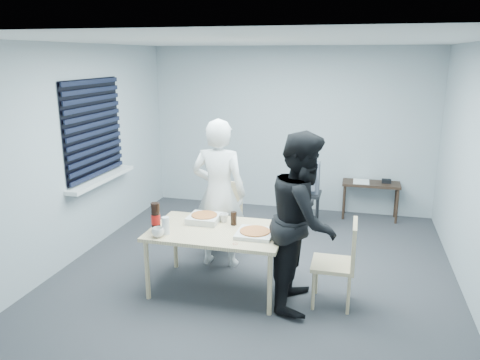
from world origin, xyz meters
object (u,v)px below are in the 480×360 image
(dining_table, at_px, (217,235))
(backpack, at_px, (308,178))
(person_white, at_px, (219,194))
(side_table, at_px, (371,188))
(soda_bottle, at_px, (156,218))
(person_black, at_px, (303,220))
(mug_b, at_px, (224,218))
(stool, at_px, (307,200))
(chair_right, at_px, (342,258))
(mug_a, at_px, (158,232))
(chair_far, at_px, (225,212))

(dining_table, xyz_separation_m, backpack, (0.71, 2.11, 0.13))
(person_white, height_order, side_table, person_white)
(dining_table, xyz_separation_m, soda_bottle, (-0.60, -0.21, 0.21))
(side_table, relative_size, backpack, 1.88)
(person_black, bearing_deg, side_table, -14.21)
(mug_b, bearing_deg, soda_bottle, -143.35)
(person_black, relative_size, backpack, 3.87)
(stool, relative_size, backpack, 1.16)
(chair_right, height_order, backpack, backpack)
(dining_table, distance_m, backpack, 2.23)
(chair_right, bearing_deg, mug_b, 168.66)
(soda_bottle, bearing_deg, stool, 60.51)
(mug_b, bearing_deg, stool, 69.24)
(backpack, xyz_separation_m, soda_bottle, (-1.32, -2.31, 0.08))
(mug_a, bearing_deg, chair_right, 10.25)
(mug_a, bearing_deg, chair_far, 78.13)
(soda_bottle, bearing_deg, dining_table, 18.83)
(dining_table, relative_size, mug_b, 14.02)
(chair_far, bearing_deg, person_white, -81.98)
(person_white, bearing_deg, mug_b, 114.43)
(dining_table, xyz_separation_m, mug_b, (0.00, 0.24, 0.11))
(chair_right, distance_m, stool, 2.22)
(side_table, bearing_deg, stool, -144.70)
(person_black, xyz_separation_m, stool, (-0.19, 2.17, -0.46))
(chair_right, relative_size, soda_bottle, 2.89)
(chair_far, distance_m, person_white, 0.58)
(stool, xyz_separation_m, mug_a, (-1.23, -2.46, 0.31))
(soda_bottle, bearing_deg, person_black, 5.88)
(dining_table, bearing_deg, side_table, 59.65)
(person_black, xyz_separation_m, side_table, (0.71, 2.81, -0.39))
(stool, bearing_deg, chair_right, -74.70)
(person_white, height_order, person_black, same)
(chair_right, xyz_separation_m, mug_b, (-1.30, 0.26, 0.22))
(mug_a, bearing_deg, dining_table, 33.54)
(person_white, bearing_deg, backpack, -120.44)
(dining_table, bearing_deg, chair_far, 102.13)
(chair_right, xyz_separation_m, side_table, (0.32, 2.77, -0.02))
(stool, xyz_separation_m, soda_bottle, (-1.32, -2.33, 0.41))
(side_table, distance_m, soda_bottle, 3.72)
(chair_far, bearing_deg, stool, 48.68)
(person_black, relative_size, mug_a, 14.39)
(backpack, bearing_deg, chair_right, -90.39)
(dining_table, height_order, soda_bottle, soda_bottle)
(person_white, distance_m, soda_bottle, 0.93)
(chair_right, distance_m, mug_a, 1.86)
(chair_far, bearing_deg, mug_a, -101.87)
(chair_far, relative_size, chair_right, 1.00)
(chair_right, bearing_deg, backpack, 105.40)
(chair_far, relative_size, backpack, 1.95)
(chair_far, height_order, stool, chair_far)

